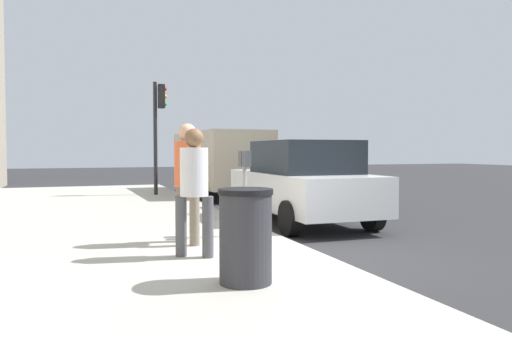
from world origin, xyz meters
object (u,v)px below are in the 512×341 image
(trash_bin, at_px, (246,236))
(parking_meter, at_px, (245,175))
(parked_sedan_near, at_px, (302,182))
(traffic_signal, at_px, (158,119))
(pedestrian_at_meter, at_px, (188,172))
(parked_van_far, at_px, (220,160))
(pedestrian_bystander, at_px, (194,182))

(trash_bin, bearing_deg, parking_meter, -18.59)
(parked_sedan_near, bearing_deg, traffic_signal, 18.42)
(parking_meter, bearing_deg, traffic_signal, 1.12)
(pedestrian_at_meter, relative_size, trash_bin, 1.80)
(parked_sedan_near, distance_m, parked_van_far, 6.47)
(parked_van_far, relative_size, traffic_signal, 1.46)
(traffic_signal, distance_m, trash_bin, 10.99)
(parking_meter, height_order, pedestrian_at_meter, pedestrian_at_meter)
(parking_meter, height_order, trash_bin, parking_meter)
(parking_meter, bearing_deg, trash_bin, 161.41)
(pedestrian_bystander, bearing_deg, parking_meter, -10.59)
(parked_sedan_near, height_order, traffic_signal, traffic_signal)
(pedestrian_bystander, xyz_separation_m, trash_bin, (-1.44, -0.23, -0.49))
(pedestrian_at_meter, distance_m, parked_sedan_near, 3.67)
(parking_meter, xyz_separation_m, pedestrian_at_meter, (-0.31, 1.02, 0.07))
(pedestrian_at_meter, distance_m, trash_bin, 2.46)
(trash_bin, bearing_deg, pedestrian_bystander, 9.00)
(traffic_signal, bearing_deg, parked_sedan_near, -161.58)
(parked_van_far, xyz_separation_m, trash_bin, (-11.01, 2.83, -0.60))
(parking_meter, relative_size, parked_sedan_near, 0.32)
(parking_meter, distance_m, traffic_signal, 8.23)
(parking_meter, bearing_deg, parked_sedan_near, -46.13)
(pedestrian_bystander, distance_m, parked_sedan_near, 4.37)
(parking_meter, bearing_deg, pedestrian_bystander, 137.99)
(parked_sedan_near, height_order, parked_van_far, parked_van_far)
(pedestrian_at_meter, xyz_separation_m, parked_sedan_near, (2.16, -2.94, -0.34))
(pedestrian_bystander, height_order, parked_sedan_near, pedestrian_bystander)
(parked_sedan_near, relative_size, traffic_signal, 1.23)
(parked_sedan_near, relative_size, trash_bin, 4.38)
(trash_bin, bearing_deg, traffic_signal, -3.96)
(parked_sedan_near, bearing_deg, parked_van_far, -0.01)
(parking_meter, xyz_separation_m, trash_bin, (-2.70, 0.91, -0.51))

